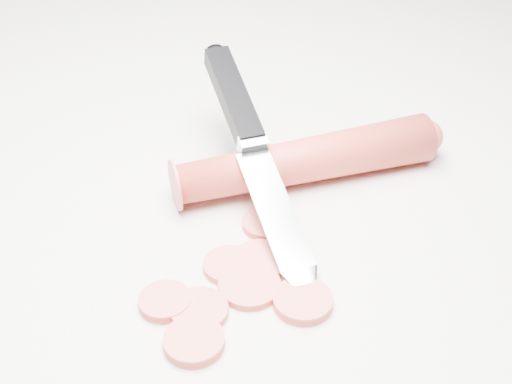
% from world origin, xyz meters
% --- Properties ---
extents(ground, '(2.40, 2.40, 0.00)m').
position_xyz_m(ground, '(0.00, 0.00, 0.00)').
color(ground, silver).
rests_on(ground, ground).
extents(carrot, '(0.17, 0.16, 0.03)m').
position_xyz_m(carrot, '(-0.01, 0.07, 0.02)').
color(carrot, red).
rests_on(carrot, ground).
extents(carrot_slice_0, '(0.04, 0.04, 0.01)m').
position_xyz_m(carrot_slice_0, '(-0.01, -0.03, 0.00)').
color(carrot_slice_0, '#D6554B').
rests_on(carrot_slice_0, ground).
extents(carrot_slice_1, '(0.03, 0.03, 0.01)m').
position_xyz_m(carrot_slice_1, '(-0.05, -0.09, 0.00)').
color(carrot_slice_1, '#D6554B').
rests_on(carrot_slice_1, ground).
extents(carrot_slice_2, '(0.04, 0.04, 0.01)m').
position_xyz_m(carrot_slice_2, '(-0.00, -0.06, 0.00)').
color(carrot_slice_2, '#D6554B').
rests_on(carrot_slice_2, ground).
extents(carrot_slice_3, '(0.04, 0.04, 0.01)m').
position_xyz_m(carrot_slice_3, '(-0.02, -0.09, 0.00)').
color(carrot_slice_3, '#D6554B').
rests_on(carrot_slice_3, ground).
extents(carrot_slice_4, '(0.04, 0.04, 0.01)m').
position_xyz_m(carrot_slice_4, '(0.03, -0.06, 0.00)').
color(carrot_slice_4, '#D6554B').
rests_on(carrot_slice_4, ground).
extents(carrot_slice_5, '(0.04, 0.04, 0.01)m').
position_xyz_m(carrot_slice_5, '(-0.02, 0.00, 0.00)').
color(carrot_slice_5, '#D6554B').
rests_on(carrot_slice_5, ground).
extents(carrot_slice_6, '(0.04, 0.04, 0.01)m').
position_xyz_m(carrot_slice_6, '(-0.01, -0.11, 0.00)').
color(carrot_slice_6, '#D6554B').
rests_on(carrot_slice_6, ground).
extents(carrot_slice_7, '(0.04, 0.04, 0.01)m').
position_xyz_m(carrot_slice_7, '(-0.02, -0.05, 0.00)').
color(carrot_slice_7, '#D6554B').
rests_on(carrot_slice_7, ground).
extents(kitchen_knife, '(0.18, 0.20, 0.08)m').
position_xyz_m(kitchen_knife, '(-0.03, 0.03, 0.04)').
color(kitchen_knife, silver).
rests_on(kitchen_knife, ground).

